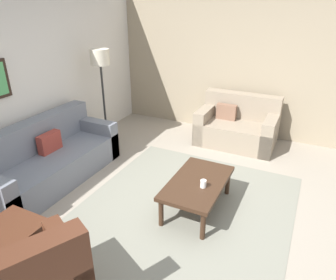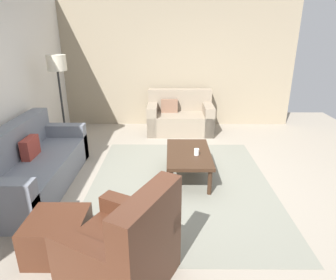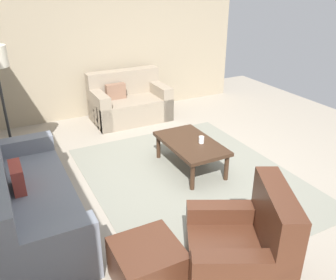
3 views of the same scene
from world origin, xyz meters
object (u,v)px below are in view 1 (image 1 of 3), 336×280
Objects in this scene: couch_main at (47,161)px; coffee_table at (197,184)px; lamp_standing at (101,67)px; couch_loveseat at (238,127)px; ottoman at (13,243)px; cup at (203,184)px.

couch_main reaches higher than coffee_table.
couch_main is 1.26× the size of lamp_standing.
couch_loveseat reaches higher than ottoman.
lamp_standing is at bearing -1.90° from couch_main.
couch_main is 3.33m from couch_loveseat.
lamp_standing is (2.70, 0.81, 1.21)m from ottoman.
lamp_standing is at bearing 117.74° from couch_loveseat.
coffee_table is 11.76× the size of cup.
couch_loveseat is at bearing -62.26° from lamp_standing.
couch_loveseat reaches higher than coffee_table.
couch_main is 1.78m from lamp_standing.
ottoman is (-1.31, -0.86, -0.10)m from couch_main.
ottoman is at bearing -163.29° from lamp_standing.
cup is 0.05× the size of lamp_standing.
lamp_standing reaches higher than cup.
lamp_standing is (-1.12, 2.13, 1.11)m from couch_loveseat.
cup is (0.20, -2.34, 0.16)m from couch_main.
ottoman is at bearing -146.77° from couch_main.
lamp_standing reaches higher than coffee_table.
couch_main is 1.97× the size of coffee_table.
coffee_table is 2.66m from lamp_standing.
lamp_standing is (1.09, 2.19, 1.05)m from coffee_table.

